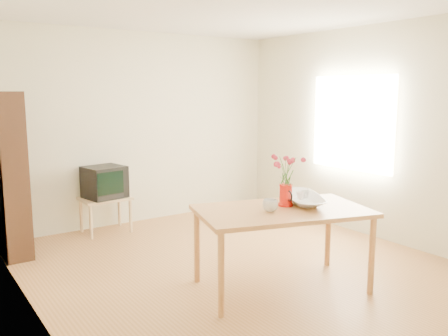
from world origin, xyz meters
TOP-DOWN VIEW (x-y plane):
  - room at (0.03, 0.00)m, footprint 4.50×4.50m
  - table at (-0.00, -0.64)m, footprint 1.71×1.27m
  - tv_stand at (-0.70, 1.97)m, footprint 0.60×0.45m
  - bookshelf at (-1.85, 1.75)m, footprint 0.28×0.70m
  - pitcher at (0.10, -0.56)m, footprint 0.14×0.21m
  - flowers at (0.10, -0.56)m, footprint 0.23×0.23m
  - mug at (-0.15, -0.64)m, footprint 0.16×0.16m
  - bowl at (0.32, -0.57)m, footprint 0.65×0.65m
  - teacup_a at (0.28, -0.57)m, footprint 0.09×0.09m
  - teacup_b at (0.36, -0.55)m, footprint 0.08×0.08m
  - television at (-0.70, 1.98)m, footprint 0.53×0.50m

SIDE VIEW (x-z plane):
  - tv_stand at x=-0.70m, z-range 0.16..0.62m
  - television at x=-0.70m, z-range 0.46..0.87m
  - table at x=0.00m, z-range 0.30..1.05m
  - mug at x=-0.15m, z-range 0.75..0.86m
  - bookshelf at x=-1.85m, z-range -0.06..1.74m
  - pitcher at x=0.10m, z-range 0.74..0.95m
  - teacup_a at x=0.28m, z-range 0.90..0.96m
  - teacup_b at x=0.36m, z-range 0.90..0.96m
  - bowl at x=0.32m, z-range 0.75..1.20m
  - flowers at x=0.10m, z-range 0.94..1.27m
  - room at x=0.03m, z-range -0.95..3.55m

